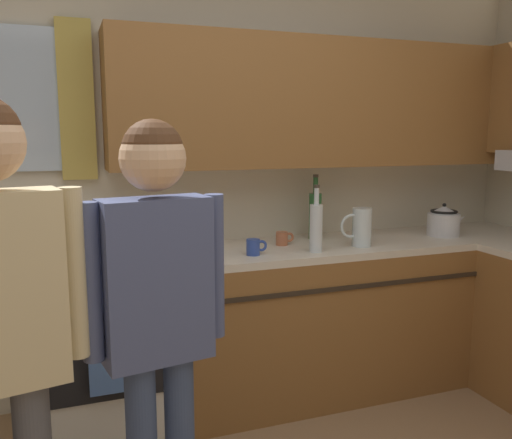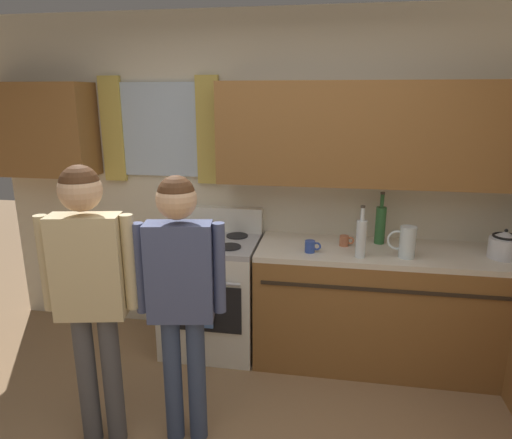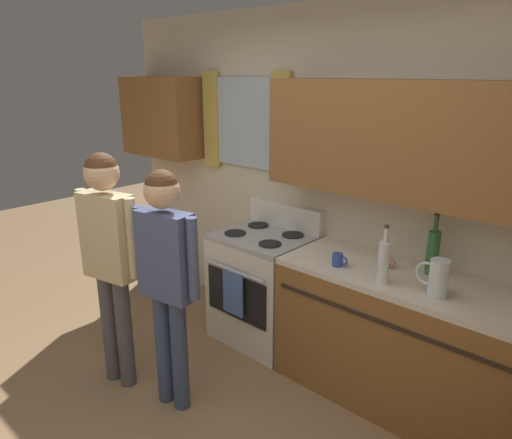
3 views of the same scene
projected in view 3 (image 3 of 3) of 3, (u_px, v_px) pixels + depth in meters
back_wall_unit at (344, 166)px, 3.39m from camera, size 4.60×0.42×2.60m
kitchen_counter_run at (493, 413)px, 2.42m from camera, size 2.34×1.86×0.90m
stove_oven at (264, 285)px, 3.83m from camera, size 0.72×0.67×1.10m
bottle_wine_green at (433, 251)px, 2.94m from camera, size 0.08×0.08×0.39m
bottle_tall_clear at (384, 261)px, 2.81m from camera, size 0.07×0.07×0.37m
mug_cobalt_blue at (338, 260)px, 3.09m from camera, size 0.11×0.07×0.08m
cup_terracotta at (385, 262)px, 3.07m from camera, size 0.11×0.07×0.08m
water_pitcher at (437, 278)px, 2.66m from camera, size 0.19×0.11×0.22m
adult_left at (109, 245)px, 3.09m from camera, size 0.50×0.23×1.64m
adult_in_plaid at (166, 265)px, 2.87m from camera, size 0.49×0.21×1.59m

